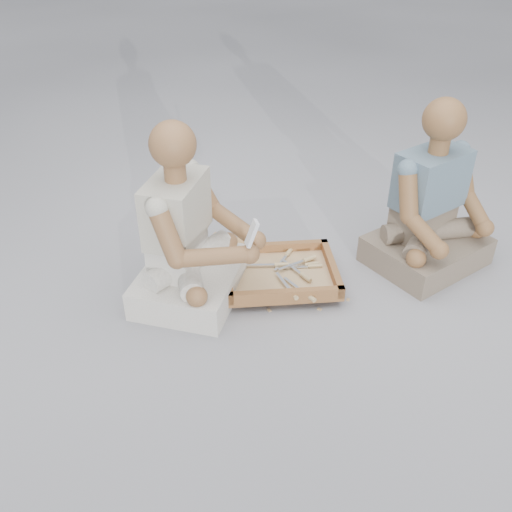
# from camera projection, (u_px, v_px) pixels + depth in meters

# --- Properties ---
(ground) EXTENTS (60.00, 60.00, 0.00)m
(ground) POSITION_uv_depth(u_px,v_px,m) (272.00, 336.00, 2.51)
(ground) COLOR #9D9DA2
(ground) RESTS_ON ground
(carved_panel) EXTENTS (0.68, 0.56, 0.04)m
(carved_panel) POSITION_uv_depth(u_px,v_px,m) (248.00, 265.00, 2.92)
(carved_panel) COLOR #AC8142
(carved_panel) RESTS_ON ground
(tool_tray) EXTENTS (0.62, 0.53, 0.07)m
(tool_tray) POSITION_uv_depth(u_px,v_px,m) (280.00, 273.00, 2.79)
(tool_tray) COLOR brown
(tool_tray) RESTS_ON carved_panel
(chisel_0) EXTENTS (0.22, 0.06, 0.02)m
(chisel_0) POSITION_uv_depth(u_px,v_px,m) (311.00, 266.00, 2.83)
(chisel_0) COLOR silver
(chisel_0) RESTS_ON tool_tray
(chisel_1) EXTENTS (0.16, 0.18, 0.02)m
(chisel_1) POSITION_uv_depth(u_px,v_px,m) (303.00, 275.00, 2.75)
(chisel_1) COLOR silver
(chisel_1) RESTS_ON tool_tray
(chisel_2) EXTENTS (0.09, 0.21, 0.02)m
(chisel_2) POSITION_uv_depth(u_px,v_px,m) (288.00, 254.00, 2.92)
(chisel_2) COLOR silver
(chisel_2) RESTS_ON tool_tray
(chisel_3) EXTENTS (0.21, 0.08, 0.02)m
(chisel_3) POSITION_uv_depth(u_px,v_px,m) (307.00, 265.00, 2.84)
(chisel_3) COLOR silver
(chisel_3) RESTS_ON tool_tray
(chisel_4) EXTENTS (0.12, 0.20, 0.02)m
(chisel_4) POSITION_uv_depth(u_px,v_px,m) (291.00, 291.00, 2.64)
(chisel_4) COLOR silver
(chisel_4) RESTS_ON tool_tray
(chisel_5) EXTENTS (0.19, 0.15, 0.02)m
(chisel_5) POSITION_uv_depth(u_px,v_px,m) (306.00, 260.00, 2.85)
(chisel_5) COLOR silver
(chisel_5) RESTS_ON tool_tray
(chisel_6) EXTENTS (0.22, 0.04, 0.02)m
(chisel_6) POSITION_uv_depth(u_px,v_px,m) (277.00, 265.00, 2.83)
(chisel_6) COLOR silver
(chisel_6) RESTS_ON tool_tray
(chisel_7) EXTENTS (0.16, 0.18, 0.02)m
(chisel_7) POSITION_uv_depth(u_px,v_px,m) (307.00, 294.00, 2.63)
(chisel_7) COLOR silver
(chisel_7) RESTS_ON tool_tray
(wood_chip_0) EXTENTS (0.02, 0.02, 0.00)m
(wood_chip_0) POSITION_uv_depth(u_px,v_px,m) (256.00, 294.00, 2.75)
(wood_chip_0) COLOR #D7BC7F
(wood_chip_0) RESTS_ON ground
(wood_chip_1) EXTENTS (0.02, 0.02, 0.00)m
(wood_chip_1) POSITION_uv_depth(u_px,v_px,m) (319.00, 309.00, 2.65)
(wood_chip_1) COLOR #D7BC7F
(wood_chip_1) RESTS_ON ground
(wood_chip_2) EXTENTS (0.02, 0.02, 0.00)m
(wood_chip_2) POSITION_uv_depth(u_px,v_px,m) (244.00, 304.00, 2.68)
(wood_chip_2) COLOR #D7BC7F
(wood_chip_2) RESTS_ON ground
(wood_chip_3) EXTENTS (0.02, 0.02, 0.00)m
(wood_chip_3) POSITION_uv_depth(u_px,v_px,m) (248.00, 252.00, 3.06)
(wood_chip_3) COLOR #D7BC7F
(wood_chip_3) RESTS_ON ground
(wood_chip_4) EXTENTS (0.02, 0.02, 0.00)m
(wood_chip_4) POSITION_uv_depth(u_px,v_px,m) (255.00, 296.00, 2.74)
(wood_chip_4) COLOR #D7BC7F
(wood_chip_4) RESTS_ON ground
(wood_chip_5) EXTENTS (0.02, 0.02, 0.00)m
(wood_chip_5) POSITION_uv_depth(u_px,v_px,m) (269.00, 295.00, 2.75)
(wood_chip_5) COLOR #D7BC7F
(wood_chip_5) RESTS_ON ground
(wood_chip_6) EXTENTS (0.02, 0.02, 0.00)m
(wood_chip_6) POSITION_uv_depth(u_px,v_px,m) (326.00, 279.00, 2.85)
(wood_chip_6) COLOR #D7BC7F
(wood_chip_6) RESTS_ON ground
(wood_chip_7) EXTENTS (0.02, 0.02, 0.00)m
(wood_chip_7) POSITION_uv_depth(u_px,v_px,m) (323.00, 272.00, 2.90)
(wood_chip_7) COLOR #D7BC7F
(wood_chip_7) RESTS_ON ground
(wood_chip_8) EXTENTS (0.02, 0.02, 0.00)m
(wood_chip_8) POSITION_uv_depth(u_px,v_px,m) (240.00, 284.00, 2.82)
(wood_chip_8) COLOR #D7BC7F
(wood_chip_8) RESTS_ON ground
(wood_chip_9) EXTENTS (0.02, 0.02, 0.00)m
(wood_chip_9) POSITION_uv_depth(u_px,v_px,m) (348.00, 300.00, 2.71)
(wood_chip_9) COLOR #D7BC7F
(wood_chip_9) RESTS_ON ground
(wood_chip_10) EXTENTS (0.02, 0.02, 0.00)m
(wood_chip_10) POSITION_uv_depth(u_px,v_px,m) (269.00, 310.00, 2.65)
(wood_chip_10) COLOR #D7BC7F
(wood_chip_10) RESTS_ON ground
(wood_chip_11) EXTENTS (0.02, 0.02, 0.00)m
(wood_chip_11) POSITION_uv_depth(u_px,v_px,m) (311.00, 269.00, 2.92)
(wood_chip_11) COLOR #D7BC7F
(wood_chip_11) RESTS_ON ground
(wood_chip_12) EXTENTS (0.02, 0.02, 0.00)m
(wood_chip_12) POSITION_uv_depth(u_px,v_px,m) (319.00, 269.00, 2.92)
(wood_chip_12) COLOR #D7BC7F
(wood_chip_12) RESTS_ON ground
(craftsman) EXTENTS (0.62, 0.62, 0.86)m
(craftsman) POSITION_uv_depth(u_px,v_px,m) (188.00, 241.00, 2.60)
(craftsman) COLOR silver
(craftsman) RESTS_ON ground
(companion) EXTENTS (0.70, 0.69, 0.86)m
(companion) POSITION_uv_depth(u_px,v_px,m) (431.00, 213.00, 2.84)
(companion) COLOR #706250
(companion) RESTS_ON ground
(mobile_phone) EXTENTS (0.07, 0.07, 0.12)m
(mobile_phone) POSITION_uv_depth(u_px,v_px,m) (252.00, 233.00, 2.42)
(mobile_phone) COLOR silver
(mobile_phone) RESTS_ON craftsman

